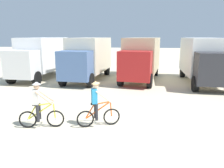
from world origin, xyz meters
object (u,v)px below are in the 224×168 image
box_truck_tan_camper (141,57)px  cyclist_orange_shirt (39,107)px  box_truck_white_box (203,58)px  box_truck_avon_van (41,56)px  cyclist_cowboy_hat (97,106)px  box_truck_cream_rv (88,56)px

box_truck_tan_camper → cyclist_orange_shirt: bearing=-110.9°
box_truck_white_box → cyclist_orange_shirt: (-8.38, -9.37, -1.03)m
box_truck_avon_van → cyclist_orange_shirt: 10.97m
box_truck_white_box → box_truck_tan_camper: bearing=170.8°
box_truck_tan_camper → box_truck_white_box: bearing=-9.2°
cyclist_orange_shirt → cyclist_cowboy_hat: bearing=10.6°
cyclist_orange_shirt → box_truck_cream_rv: bearing=92.5°
box_truck_tan_camper → cyclist_cowboy_hat: (-1.68, -9.69, -1.03)m
cyclist_cowboy_hat → box_truck_tan_camper: bearing=80.2°
box_truck_white_box → cyclist_cowboy_hat: box_truck_white_box is taller
box_truck_avon_van → box_truck_white_box: bearing=-2.5°
box_truck_tan_camper → cyclist_cowboy_hat: 9.89m
box_truck_avon_van → cyclist_cowboy_hat: bearing=-54.8°
box_truck_cream_rv → cyclist_orange_shirt: 9.75m
box_truck_white_box → box_truck_cream_rv: bearing=177.9°
cyclist_cowboy_hat → box_truck_white_box: bearing=55.3°
box_truck_tan_camper → cyclist_orange_shirt: size_ratio=3.86×
box_truck_cream_rv → box_truck_tan_camper: size_ratio=0.98×
box_truck_avon_van → box_truck_tan_camper: size_ratio=0.98×
box_truck_tan_camper → box_truck_white_box: same height
box_truck_cream_rv → cyclist_cowboy_hat: 9.69m
box_truck_cream_rv → cyclist_orange_shirt: bearing=-87.5°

